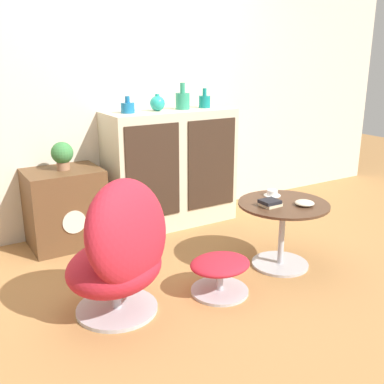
# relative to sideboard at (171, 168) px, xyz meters

# --- Properties ---
(ground_plane) EXTENTS (12.00, 12.00, 0.00)m
(ground_plane) POSITION_rel_sideboard_xyz_m (-0.26, -1.29, -0.53)
(ground_plane) COLOR #A87542
(wall_back) EXTENTS (6.40, 0.06, 2.60)m
(wall_back) POSITION_rel_sideboard_xyz_m (-0.26, 0.27, 0.77)
(wall_back) COLOR beige
(wall_back) RESTS_ON ground_plane
(sideboard) EXTENTS (1.18, 0.48, 1.06)m
(sideboard) POSITION_rel_sideboard_xyz_m (0.00, 0.00, 0.00)
(sideboard) COLOR beige
(sideboard) RESTS_ON ground_plane
(tv_console) EXTENTS (0.60, 0.47, 0.64)m
(tv_console) POSITION_rel_sideboard_xyz_m (-0.99, 0.01, -0.21)
(tv_console) COLOR brown
(tv_console) RESTS_ON ground_plane
(egg_chair) EXTENTS (0.82, 0.80, 0.88)m
(egg_chair) POSITION_rel_sideboard_xyz_m (-1.01, -1.23, -0.12)
(egg_chair) COLOR #B7B7BC
(egg_chair) RESTS_ON ground_plane
(ottoman) EXTENTS (0.41, 0.39, 0.25)m
(ottoman) POSITION_rel_sideboard_xyz_m (-0.36, -1.33, -0.36)
(ottoman) COLOR #B7B7BC
(ottoman) RESTS_ON ground_plane
(coffee_table) EXTENTS (0.66, 0.66, 0.50)m
(coffee_table) POSITION_rel_sideboard_xyz_m (0.26, -1.23, -0.20)
(coffee_table) COLOR #B7B7BC
(coffee_table) RESTS_ON ground_plane
(vase_leftmost) EXTENTS (0.12, 0.12, 0.14)m
(vase_leftmost) POSITION_rel_sideboard_xyz_m (-0.40, 0.00, 0.58)
(vase_leftmost) COLOR #196699
(vase_leftmost) RESTS_ON sideboard
(vase_inner_left) EXTENTS (0.13, 0.13, 0.15)m
(vase_inner_left) POSITION_rel_sideboard_xyz_m (-0.12, 0.00, 0.59)
(vase_inner_left) COLOR teal
(vase_inner_left) RESTS_ON sideboard
(vase_inner_right) EXTENTS (0.13, 0.13, 0.23)m
(vase_inner_right) POSITION_rel_sideboard_xyz_m (0.13, 0.00, 0.61)
(vase_inner_right) COLOR #2D8E6B
(vase_inner_right) RESTS_ON sideboard
(vase_rightmost) EXTENTS (0.11, 0.11, 0.18)m
(vase_rightmost) POSITION_rel_sideboard_xyz_m (0.37, 0.00, 0.59)
(vase_rightmost) COLOR #147A75
(vase_rightmost) RESTS_ON sideboard
(potted_plant) EXTENTS (0.18, 0.18, 0.23)m
(potted_plant) POSITION_rel_sideboard_xyz_m (-0.98, 0.01, 0.24)
(potted_plant) COLOR #996B4C
(potted_plant) RESTS_ON tv_console
(teacup) EXTENTS (0.13, 0.13, 0.05)m
(teacup) POSITION_rel_sideboard_xyz_m (0.31, -1.05, -0.02)
(teacup) COLOR white
(teacup) RESTS_ON coffee_table
(book_stack) EXTENTS (0.14, 0.12, 0.05)m
(book_stack) POSITION_rel_sideboard_xyz_m (0.13, -1.23, -0.01)
(book_stack) COLOR beige
(book_stack) RESTS_ON coffee_table
(bowl) EXTENTS (0.14, 0.14, 0.04)m
(bowl) POSITION_rel_sideboard_xyz_m (0.35, -1.35, -0.02)
(bowl) COLOR beige
(bowl) RESTS_ON coffee_table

